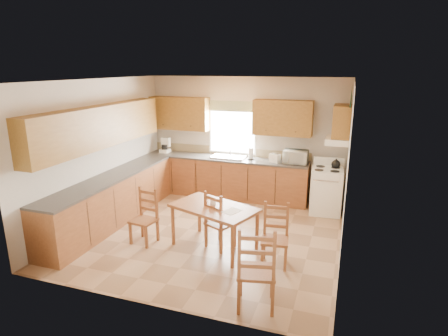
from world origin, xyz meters
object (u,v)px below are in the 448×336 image
(chair_near_right, at_px, (257,266))
(chair_far_right, at_px, (275,236))
(microwave, at_px, (296,157))
(chair_far_left, at_px, (143,217))
(stove, at_px, (326,191))
(chair_near_left, at_px, (220,220))
(dining_table, at_px, (214,227))

(chair_near_right, bearing_deg, chair_far_right, -103.77)
(microwave, relative_size, chair_far_left, 0.50)
(chair_near_right, bearing_deg, stove, -112.15)
(stove, bearing_deg, chair_near_left, -129.67)
(chair_near_right, xyz_separation_m, chair_far_left, (-2.23, 1.09, -0.09))
(microwave, height_order, chair_far_left, microwave)
(dining_table, distance_m, chair_near_left, 0.16)
(microwave, distance_m, chair_near_right, 3.81)
(microwave, xyz_separation_m, chair_far_left, (-2.13, -2.68, -0.60))
(stove, height_order, chair_near_left, chair_near_left)
(microwave, relative_size, chair_near_right, 0.42)
(chair_far_right, bearing_deg, microwave, 84.83)
(chair_near_right, bearing_deg, microwave, -101.14)
(stove, height_order, chair_far_right, chair_far_right)
(chair_near_right, xyz_separation_m, chair_far_right, (0.02, 1.07, -0.08))
(microwave, height_order, chair_near_right, microwave)
(chair_far_left, bearing_deg, stove, 48.47)
(chair_far_left, bearing_deg, chair_far_right, 7.27)
(chair_near_right, distance_m, chair_far_right, 1.07)
(chair_far_left, bearing_deg, microwave, 59.52)
(chair_near_left, bearing_deg, chair_far_left, 36.79)
(stove, bearing_deg, chair_far_right, -107.02)
(dining_table, xyz_separation_m, chair_far_left, (-1.20, -0.20, 0.10))
(stove, relative_size, dining_table, 0.66)
(microwave, height_order, dining_table, microwave)
(chair_near_left, height_order, chair_far_left, chair_near_left)
(dining_table, distance_m, chair_far_left, 1.22)
(chair_near_right, height_order, chair_far_left, chair_near_right)
(dining_table, relative_size, chair_near_left, 1.41)
(chair_near_left, bearing_deg, stove, -100.96)
(dining_table, xyz_separation_m, chair_near_right, (1.03, -1.30, 0.19))
(chair_far_left, distance_m, chair_far_right, 2.25)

